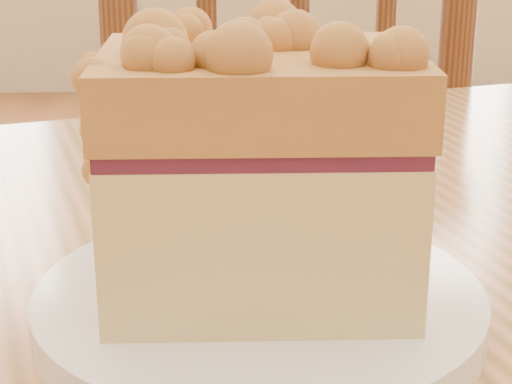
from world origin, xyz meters
TOP-DOWN VIEW (x-y plane):
  - cafe_chair_main at (-0.25, 0.88)m, footprint 0.52×0.52m
  - plate at (-0.27, 0.24)m, footprint 0.20×0.20m
  - cake_slice at (-0.27, 0.24)m, footprint 0.14×0.10m

SIDE VIEW (x-z plane):
  - cafe_chair_main at x=-0.25m, z-range 0.00..0.94m
  - plate at x=-0.27m, z-range 0.75..0.77m
  - cake_slice at x=-0.27m, z-range 0.76..0.88m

